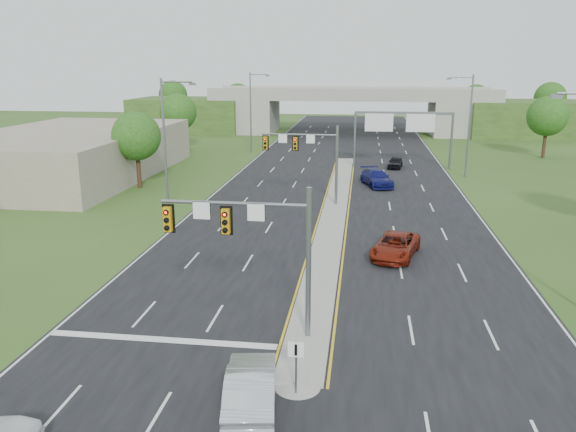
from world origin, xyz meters
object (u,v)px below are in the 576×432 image
at_px(signal_mast_near, 257,237).
at_px(car_silver, 251,388).
at_px(car_far_a, 395,246).
at_px(sign_gantry, 402,124).
at_px(car_far_c, 395,162).
at_px(signal_mast_far, 311,152).
at_px(keep_right_sign, 296,359).
at_px(car_far_b, 377,178).
at_px(overpass, 352,113).

height_order(signal_mast_near, car_silver, signal_mast_near).
xyz_separation_m(signal_mast_near, car_far_a, (6.74, 11.99, -3.97)).
xyz_separation_m(sign_gantry, car_far_c, (-0.57, -0.14, -4.55)).
bearing_deg(sign_gantry, signal_mast_far, -114.11).
bearing_deg(keep_right_sign, signal_mast_far, 94.39).
bearing_deg(car_far_b, signal_mast_near, -116.86).
height_order(signal_mast_far, car_far_c, signal_mast_far).
bearing_deg(overpass, car_far_a, -86.24).
xyz_separation_m(signal_mast_near, car_silver, (0.76, -5.50, -3.89)).
height_order(signal_mast_near, overpass, overpass).
height_order(signal_mast_far, car_silver, signal_mast_far).
distance_m(signal_mast_far, sign_gantry, 21.91).
height_order(overpass, car_far_b, overpass).
bearing_deg(car_far_c, car_far_a, -84.47).
xyz_separation_m(car_far_a, car_far_c, (1.64, 32.87, -0.07)).
bearing_deg(signal_mast_far, car_far_a, -62.62).
xyz_separation_m(overpass, car_far_b, (3.70, -46.01, -2.72)).
relative_size(keep_right_sign, sign_gantry, 0.19).
relative_size(signal_mast_far, car_far_c, 1.79).
relative_size(overpass, car_silver, 16.07).
bearing_deg(car_far_b, car_silver, -114.42).
xyz_separation_m(car_silver, car_far_c, (7.62, 50.35, -0.16)).
distance_m(keep_right_sign, overpass, 84.55).
distance_m(signal_mast_far, keep_right_sign, 29.71).
relative_size(signal_mast_near, keep_right_sign, 3.18).
bearing_deg(signal_mast_far, signal_mast_near, -90.00).
distance_m(car_far_a, car_far_c, 32.91).
relative_size(sign_gantry, car_silver, 2.33).
bearing_deg(car_far_c, signal_mast_near, -92.19).
relative_size(signal_mast_far, car_far_a, 1.33).
relative_size(signal_mast_near, sign_gantry, 0.60).
bearing_deg(keep_right_sign, car_far_a, 74.77).
height_order(overpass, car_far_a, overpass).
bearing_deg(car_far_c, car_far_b, -94.22).
distance_m(overpass, car_far_c, 35.86).
bearing_deg(overpass, signal_mast_far, -92.35).
xyz_separation_m(sign_gantry, car_far_a, (-2.21, -33.01, -4.49)).
distance_m(keep_right_sign, sign_gantry, 50.04).
bearing_deg(keep_right_sign, signal_mast_near, 116.94).
bearing_deg(overpass, car_far_b, -85.40).
bearing_deg(car_silver, signal_mast_far, -97.23).
relative_size(signal_mast_far, overpass, 0.09).
bearing_deg(sign_gantry, car_far_b, -105.25).
relative_size(signal_mast_far, car_silver, 1.41).
bearing_deg(car_far_b, car_far_a, -104.92).
relative_size(overpass, car_far_c, 20.50).
relative_size(keep_right_sign, car_far_b, 0.39).
xyz_separation_m(sign_gantry, overpass, (-6.68, 35.08, -1.69)).
bearing_deg(car_silver, sign_gantry, -107.87).
bearing_deg(sign_gantry, car_far_c, -166.33).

